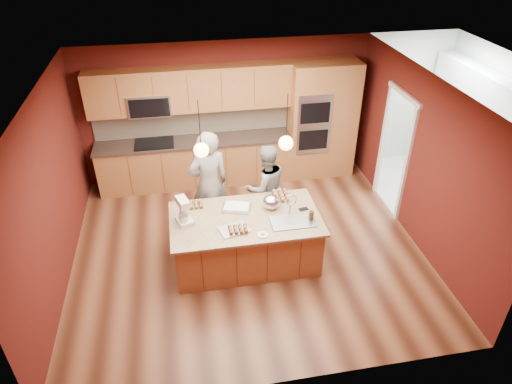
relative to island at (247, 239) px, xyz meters
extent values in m
plane|color=#452214|center=(0.06, 0.29, -0.42)|extent=(5.50, 5.50, 0.00)
plane|color=silver|center=(0.06, 0.29, 2.28)|extent=(5.50, 5.50, 0.00)
plane|color=#4C1510|center=(0.06, 2.79, 0.93)|extent=(5.50, 0.00, 5.50)
plane|color=#4C1510|center=(0.06, -2.21, 0.93)|extent=(5.50, 0.00, 5.50)
plane|color=#4C1510|center=(-2.69, 0.29, 0.93)|extent=(0.00, 5.00, 5.00)
plane|color=#4C1510|center=(2.81, 0.29, 0.93)|extent=(0.00, 5.00, 5.00)
cube|color=#9A5D2C|center=(-0.59, 2.49, 0.03)|extent=(3.70, 0.60, 0.90)
cube|color=#31241F|center=(-0.59, 2.48, 0.49)|extent=(3.74, 0.64, 0.04)
cube|color=beige|center=(-0.59, 2.78, 0.80)|extent=(3.70, 0.03, 0.56)
cube|color=#9A5D2C|center=(-0.59, 2.61, 1.48)|extent=(3.70, 0.36, 0.80)
cube|color=black|center=(-1.34, 2.47, 0.52)|extent=(0.72, 0.52, 0.03)
cube|color=#AAACB2|center=(-1.34, 2.59, 1.26)|extent=(0.76, 0.40, 0.40)
cube|color=#9A5D2C|center=(1.66, 2.49, 0.73)|extent=(0.80, 0.60, 2.30)
cube|color=#AAACB2|center=(1.66, 2.19, 0.78)|extent=(0.66, 0.04, 1.20)
cube|color=#9A5D2C|center=(2.31, 2.49, 0.73)|extent=(0.50, 0.60, 2.30)
plane|color=silver|center=(3.71, 1.49, -0.42)|extent=(2.60, 2.60, 0.00)
plane|color=beige|center=(4.61, 1.49, 0.93)|extent=(0.00, 2.70, 2.70)
cube|color=white|center=(4.41, 1.49, 1.53)|extent=(0.35, 2.40, 0.75)
cylinder|color=black|center=(-0.59, 0.00, 1.93)|extent=(0.01, 0.01, 0.70)
sphere|color=#FF9E54|center=(-0.59, 0.00, 1.58)|extent=(0.20, 0.20, 0.20)
cylinder|color=black|center=(0.56, 0.00, 1.93)|extent=(0.01, 0.01, 0.70)
sphere|color=#FF9E54|center=(0.56, 0.00, 1.58)|extent=(0.20, 0.20, 0.20)
cube|color=#9A5D2C|center=(-0.02, 0.00, -0.03)|extent=(2.13, 1.15, 0.78)
cube|color=#D8B588|center=(-0.02, 0.00, 0.38)|extent=(2.23, 1.25, 0.04)
cube|color=#AAACB2|center=(0.65, -0.22, 0.32)|extent=(0.64, 0.37, 0.18)
imported|color=black|center=(-0.47, 0.88, 0.50)|extent=(0.77, 0.60, 1.85)
imported|color=slate|center=(0.47, 0.88, 0.34)|extent=(0.85, 0.73, 1.52)
cube|color=silver|center=(-0.91, 0.05, 0.43)|extent=(0.28, 0.32, 0.06)
cube|color=silver|center=(-0.91, 0.16, 0.60)|extent=(0.13, 0.11, 0.27)
cube|color=silver|center=(-0.91, 0.07, 0.74)|extent=(0.21, 0.30, 0.10)
cylinder|color=silver|center=(-0.91, 0.00, 0.50)|extent=(0.16, 0.16, 0.15)
cube|color=silver|center=(-0.11, 0.27, 0.41)|extent=(0.50, 0.43, 0.03)
cube|color=white|center=(-0.11, 0.27, 0.43)|extent=(0.43, 0.36, 0.02)
cube|color=#AAACB2|center=(-0.22, -0.26, 0.41)|extent=(0.48, 0.40, 0.02)
ellipsoid|color=silver|center=(0.41, 0.19, 0.50)|extent=(0.27, 0.27, 0.22)
cylinder|color=white|center=(0.16, -0.45, 0.41)|extent=(0.16, 0.16, 0.01)
cylinder|color=#3E2811|center=(0.93, -0.22, 0.47)|extent=(0.07, 0.07, 0.15)
cube|color=black|center=(0.89, 0.06, 0.40)|extent=(0.16, 0.11, 0.01)
cube|color=silver|center=(4.24, 1.07, 0.09)|extent=(0.79, 0.80, 1.02)
cube|color=silver|center=(4.27, 1.84, 0.06)|extent=(0.70, 0.72, 0.96)
camera|label=1|loc=(-0.84, -5.41, 4.38)|focal=32.00mm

